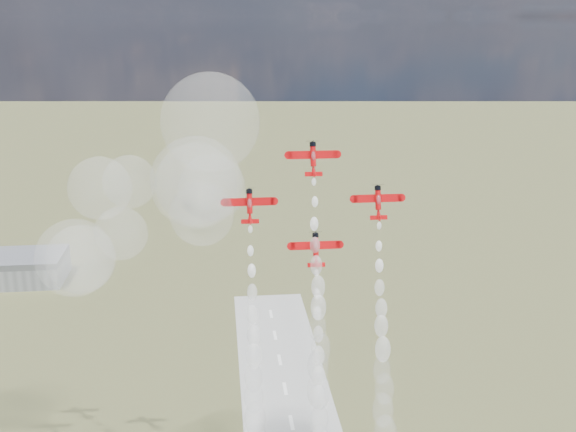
{
  "coord_description": "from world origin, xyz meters",
  "views": [
    {
      "loc": [
        -19.98,
        -130.81,
        121.05
      ],
      "look_at": [
        -4.85,
        14.09,
        77.8
      ],
      "focal_mm": 42.0,
      "sensor_mm": 36.0,
      "label": 1
    }
  ],
  "objects_px": {
    "plane_lead": "(313,158)",
    "plane_right": "(378,202)",
    "hangar": "(10,268)",
    "plane_slot": "(316,249)",
    "plane_left": "(250,205)"
  },
  "relations": [
    {
      "from": "plane_left",
      "to": "plane_right",
      "type": "bearing_deg",
      "value": 0.0
    },
    {
      "from": "plane_left",
      "to": "hangar",
      "type": "bearing_deg",
      "value": 122.69
    },
    {
      "from": "plane_left",
      "to": "plane_slot",
      "type": "relative_size",
      "value": 1.0
    },
    {
      "from": "plane_left",
      "to": "plane_slot",
      "type": "xyz_separation_m",
      "value": [
        14.64,
        -2.88,
        -9.84
      ]
    },
    {
      "from": "plane_lead",
      "to": "plane_slot",
      "type": "relative_size",
      "value": 1.0
    },
    {
      "from": "hangar",
      "to": "plane_right",
      "type": "distance_m",
      "value": 226.89
    },
    {
      "from": "hangar",
      "to": "plane_slot",
      "type": "height_order",
      "value": "plane_slot"
    },
    {
      "from": "hangar",
      "to": "plane_left",
      "type": "xyz_separation_m",
      "value": [
        106.51,
        -165.98,
        74.09
      ]
    },
    {
      "from": "hangar",
      "to": "plane_lead",
      "type": "height_order",
      "value": "plane_lead"
    },
    {
      "from": "hangar",
      "to": "plane_right",
      "type": "xyz_separation_m",
      "value": [
        135.8,
        -165.98,
        74.09
      ]
    },
    {
      "from": "plane_lead",
      "to": "plane_right",
      "type": "xyz_separation_m",
      "value": [
        14.64,
        -2.88,
        -9.84
      ]
    },
    {
      "from": "plane_left",
      "to": "plane_right",
      "type": "distance_m",
      "value": 29.29
    },
    {
      "from": "plane_lead",
      "to": "plane_right",
      "type": "height_order",
      "value": "plane_lead"
    },
    {
      "from": "plane_lead",
      "to": "plane_slot",
      "type": "distance_m",
      "value": 20.5
    },
    {
      "from": "plane_lead",
      "to": "plane_right",
      "type": "distance_m",
      "value": 17.88
    }
  ]
}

